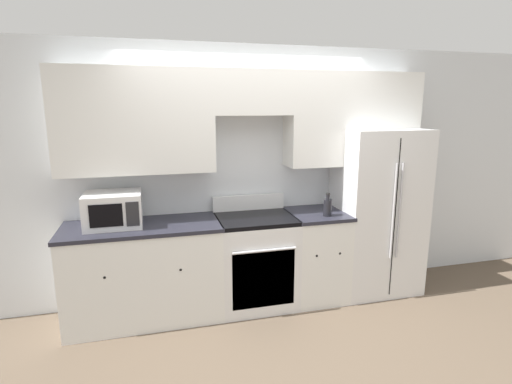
% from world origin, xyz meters
% --- Properties ---
extents(ground_plane, '(12.00, 12.00, 0.00)m').
position_xyz_m(ground_plane, '(0.00, 0.00, 0.00)').
color(ground_plane, brown).
extents(wall_back, '(8.00, 0.39, 2.60)m').
position_xyz_m(wall_back, '(0.00, 0.57, 1.56)').
color(wall_back, silver).
rests_on(wall_back, ground_plane).
extents(lower_cabinets_left, '(1.43, 0.64, 0.93)m').
position_xyz_m(lower_cabinets_left, '(-1.09, 0.31, 0.46)').
color(lower_cabinets_left, white).
rests_on(lower_cabinets_left, ground_plane).
extents(lower_cabinets_right, '(0.57, 0.64, 0.93)m').
position_xyz_m(lower_cabinets_right, '(0.65, 0.31, 0.47)').
color(lower_cabinets_right, white).
rests_on(lower_cabinets_right, ground_plane).
extents(oven_range, '(0.76, 0.65, 1.09)m').
position_xyz_m(oven_range, '(-0.01, 0.31, 0.47)').
color(oven_range, white).
rests_on(oven_range, ground_plane).
extents(refrigerator, '(0.87, 0.79, 1.77)m').
position_xyz_m(refrigerator, '(1.36, 0.38, 0.88)').
color(refrigerator, white).
rests_on(refrigerator, ground_plane).
extents(microwave, '(0.50, 0.43, 0.31)m').
position_xyz_m(microwave, '(-1.33, 0.35, 1.08)').
color(microwave, white).
rests_on(microwave, lower_cabinets_left).
extents(bottle, '(0.08, 0.08, 0.23)m').
position_xyz_m(bottle, '(0.69, 0.15, 1.02)').
color(bottle, black).
rests_on(bottle, lower_cabinets_right).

